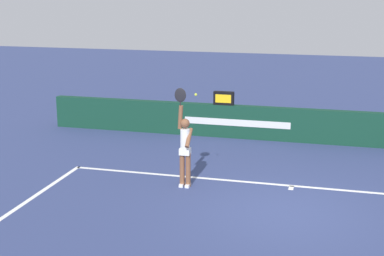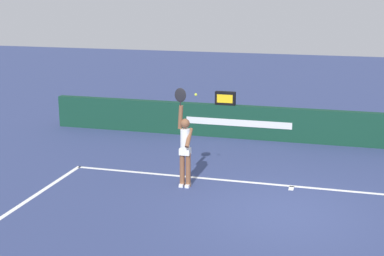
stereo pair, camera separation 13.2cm
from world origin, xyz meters
name	(u,v)px [view 1 (the left image)]	position (x,y,z in m)	size (l,w,h in m)	color
ground_plane	(285,212)	(0.00, 0.00, 0.00)	(60.00, 60.00, 0.00)	navy
court_lines	(280,228)	(0.00, -0.90, 0.00)	(11.54, 5.33, 0.00)	white
back_wall	(304,126)	(0.00, 5.84, 0.53)	(16.86, 0.28, 1.06)	#103828
speed_display	(224,98)	(-2.56, 5.84, 1.28)	(0.65, 0.19, 0.43)	black
tennis_player	(185,146)	(-2.52, 1.00, 1.01)	(0.42, 0.43, 2.43)	brown
tennis_ball	(196,95)	(-2.26, 1.04, 2.28)	(0.06, 0.06, 0.06)	#CDE034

